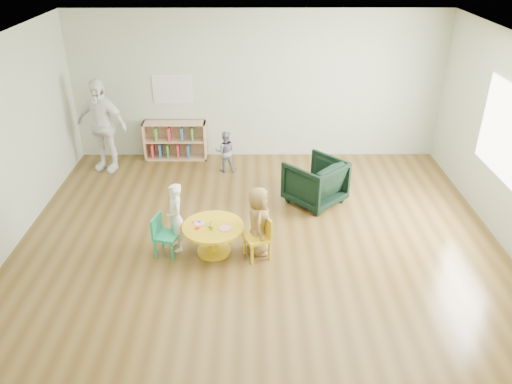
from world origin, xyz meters
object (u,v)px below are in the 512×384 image
bookshelf (175,140)px  adult_caretaker (102,125)px  activity_table (213,234)px  toddler (225,151)px  kid_chair_right (260,236)px  armchair (315,182)px  child_right (258,221)px  child_left (176,218)px  kid_chair_left (164,234)px

bookshelf → adult_caretaker: bearing=-158.3°
activity_table → toddler: size_ratio=1.10×
adult_caretaker → kid_chair_right: bearing=-26.9°
armchair → child_right: 1.72m
child_right → adult_caretaker: (-2.83, 2.77, 0.36)m
activity_table → adult_caretaker: 3.59m
adult_caretaker → child_left: bearing=-39.6°
kid_chair_left → adult_caretaker: 3.23m
child_right → kid_chair_left: bearing=91.6°
activity_table → kid_chair_left: bearing=-177.9°
activity_table → kid_chair_right: kid_chair_right is taller
armchair → child_left: child_left is taller
kid_chair_left → child_left: 0.28m
kid_chair_left → bookshelf: bookshelf is taller
kid_chair_right → child_left: child_left is taller
armchair → bookshelf: bearing=-79.1°
kid_chair_left → child_right: child_right is taller
armchair → child_right: size_ratio=0.82×
kid_chair_right → child_right: child_right is taller
kid_chair_left → kid_chair_right: 1.34m
activity_table → child_left: size_ratio=0.85×
kid_chair_right → armchair: size_ratio=0.74×
kid_chair_left → armchair: 2.68m
child_left → kid_chair_left: bearing=-75.2°
child_left → adult_caretaker: 3.18m
kid_chair_right → adult_caretaker: size_ratio=0.36×
kid_chair_right → toddler: toddler is taller
bookshelf → kid_chair_right: bearing=-64.1°
adult_caretaker → toddler: bearing=15.3°
activity_table → kid_chair_right: size_ratio=1.39×
bookshelf → toddler: toddler is taller
bookshelf → child_right: child_right is taller
activity_table → toddler: (0.04, 2.65, 0.09)m
child_right → activity_table: bearing=90.5°
adult_caretaker → activity_table: bearing=-33.2°
kid_chair_right → child_right: bearing=-8.3°
bookshelf → adult_caretaker: (-1.23, -0.49, 0.50)m
bookshelf → armchair: bearing=-35.7°
activity_table → child_right: 0.66m
kid_chair_right → activity_table: bearing=58.8°
kid_chair_right → toddler: size_ratio=0.79×
child_left → adult_caretaker: (-1.68, 2.67, 0.36)m
kid_chair_left → kid_chair_right: size_ratio=0.95×
child_right → toddler: (-0.58, 2.65, -0.11)m
kid_chair_left → toddler: (0.73, 2.68, 0.08)m
activity_table → kid_chair_left: size_ratio=1.47×
activity_table → child_right: bearing=-0.1°
kid_chair_left → child_left: (0.16, 0.12, 0.19)m
child_left → activity_table: bearing=58.3°
kid_chair_right → armchair: armchair is taller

